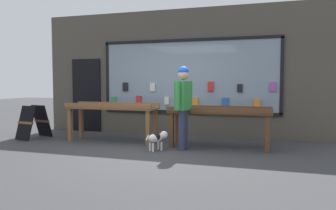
% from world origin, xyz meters
% --- Properties ---
extents(ground_plane, '(40.00, 40.00, 0.00)m').
position_xyz_m(ground_plane, '(0.00, 0.00, 0.00)').
color(ground_plane, '#38383A').
extents(shopfront_facade, '(7.88, 0.29, 3.36)m').
position_xyz_m(shopfront_facade, '(-0.02, 2.39, 1.66)').
color(shopfront_facade, '#4C473D').
rests_on(shopfront_facade, ground_plane).
extents(display_table_left, '(2.22, 0.68, 0.93)m').
position_xyz_m(display_table_left, '(-1.28, 0.96, 0.74)').
color(display_table_left, brown).
rests_on(display_table_left, ground_plane).
extents(display_table_right, '(2.22, 0.70, 0.89)m').
position_xyz_m(display_table_right, '(1.29, 0.96, 0.71)').
color(display_table_right, brown).
rests_on(display_table_right, ground_plane).
extents(person_browsing, '(0.28, 0.68, 1.76)m').
position_xyz_m(person_browsing, '(0.60, 0.50, 1.04)').
color(person_browsing, '#2D334C').
rests_on(person_browsing, ground_plane).
extents(small_dog, '(0.38, 0.52, 0.39)m').
position_xyz_m(small_dog, '(0.10, 0.26, 0.27)').
color(small_dog, white).
rests_on(small_dog, ground_plane).
extents(sandwich_board_sign, '(0.60, 0.84, 0.83)m').
position_xyz_m(sandwich_board_sign, '(-3.35, 0.71, 0.43)').
color(sandwich_board_sign, black).
rests_on(sandwich_board_sign, ground_plane).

